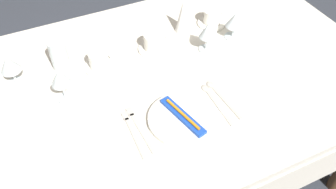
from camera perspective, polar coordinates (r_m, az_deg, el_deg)
The scene contains 20 objects.
ground_plane at distance 1.99m, azimuth -0.92°, elevation -12.86°, with size 6.00×6.00×0.00m, color #383D47.
dining_table at distance 1.47m, azimuth -1.21°, elevation 0.50°, with size 1.80×1.11×0.74m.
dinner_plate at distance 1.25m, azimuth 2.35°, elevation -3.94°, with size 0.25×0.25×0.02m, color white.
toothbrush_package at distance 1.24m, azimuth 2.38°, elevation -3.44°, with size 0.08×0.21×0.02m.
fork_outer at distance 1.24m, azimuth -4.64°, elevation -5.32°, with size 0.03×0.22×0.00m.
fork_inner at distance 1.23m, azimuth -5.71°, elevation -6.02°, with size 0.03×0.22×0.00m.
spoon_soup at distance 1.33m, azimuth 7.32°, elevation -0.76°, with size 0.03×0.22×0.01m.
spoon_dessert at distance 1.35m, azimuth 8.33°, elevation -0.03°, with size 0.03×0.22×0.01m.
saucer_left at distance 1.54m, azimuth -2.31°, elevation 7.33°, with size 0.13×0.13×0.01m, color white.
coffee_cup_left at distance 1.51m, azimuth -2.30°, elevation 8.51°, with size 0.10×0.08×0.07m.
saucer_right at distance 1.70m, azimuth 7.00°, elevation 11.31°, with size 0.13×0.13×0.01m, color white.
coffee_cup_right at distance 1.68m, azimuth 7.16°, elevation 12.35°, with size 0.10×0.08×0.06m.
saucer_far at distance 1.47m, azimuth -10.87°, elevation 4.35°, with size 0.13×0.13×0.01m, color white.
coffee_cup_far at distance 1.45m, azimuth -11.01°, elevation 5.51°, with size 0.10×0.08×0.07m.
wine_glass_centre at distance 1.45m, azimuth -24.17°, elevation 4.35°, with size 0.08×0.08×0.13m.
wine_glass_left at distance 1.58m, azimuth 10.70°, elevation 11.51°, with size 0.08×0.08×0.12m.
wine_glass_right at distance 1.49m, azimuth 6.41°, elevation 9.99°, with size 0.07×0.07×0.13m.
wine_glass_far at distance 1.31m, azimuth -16.93°, elevation 2.43°, with size 0.07×0.07×0.14m.
drink_tumbler at distance 1.47m, azimuth -17.13°, elevation 6.07°, with size 0.07×0.07×0.13m.
napkin_folded at distance 1.60m, azimuth 2.47°, elevation 12.55°, with size 0.07×0.07×0.16m, color white.
Camera 1 is at (-0.41, -0.94, 1.71)m, focal length 37.91 mm.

